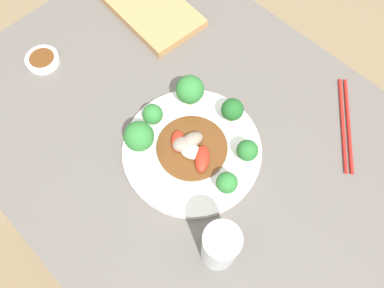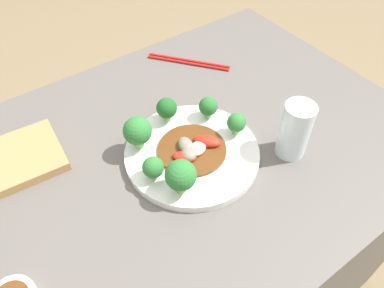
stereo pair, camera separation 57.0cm
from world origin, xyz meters
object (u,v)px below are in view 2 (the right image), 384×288
broccoli_east (236,123)px  stirfry_center (193,149)px  drinking_glass (295,130)px  broccoli_north (167,109)px  broccoli_northwest (137,131)px  broccoli_southwest (181,176)px  broccoli_northeast (208,107)px  broccoli_west (153,168)px  plate (192,153)px  chopsticks (188,62)px

broccoli_east → stirfry_center: bearing=173.8°
stirfry_center → drinking_glass: bearing=-31.3°
broccoli_north → broccoli_northwest: bearing=-161.1°
broccoli_north → broccoli_southwest: size_ratio=0.78×
broccoli_east → drinking_glass: (0.07, -0.10, 0.02)m
broccoli_northeast → broccoli_west: 0.20m
plate → drinking_glass: drinking_glass is taller
broccoli_east → broccoli_north: bearing=128.9°
broccoli_east → stirfry_center: broccoli_east is taller
broccoli_northwest → plate: bearing=-42.7°
plate → broccoli_northwest: (-0.08, 0.08, 0.05)m
broccoli_northeast → chopsticks: broccoli_northeast is taller
plate → broccoli_north: 0.12m
broccoli_north → chopsticks: broccoli_north is taller
plate → broccoli_northwest: bearing=137.3°
broccoli_east → plate: bearing=172.4°
broccoli_southwest → drinking_glass: bearing=-9.3°
broccoli_southwest → drinking_glass: 0.26m
broccoli_northeast → broccoli_east: bearing=-77.5°
stirfry_center → broccoli_northeast: bearing=36.3°
broccoli_southwest → broccoli_north: bearing=64.7°
broccoli_northeast → chopsticks: (0.10, 0.21, -0.04)m
plate → drinking_glass: 0.22m
plate → broccoli_southwest: 0.11m
broccoli_northwest → chopsticks: bearing=36.8°
broccoli_southwest → chopsticks: size_ratio=0.40×
chopsticks → broccoli_west: bearing=-134.7°
broccoli_west → broccoli_east: 0.21m
broccoli_northeast → drinking_glass: 0.19m
drinking_glass → stirfry_center: bearing=148.7°
stirfry_center → drinking_glass: 0.21m
plate → drinking_glass: size_ratio=2.23×
stirfry_center → chopsticks: bearing=56.4°
plate → broccoli_west: broccoli_west is taller
stirfry_center → drinking_glass: drinking_glass is taller
broccoli_northwest → stirfry_center: 0.12m
broccoli_northwest → stirfry_center: broccoli_northwest is taller
broccoli_northeast → broccoli_southwest: bearing=-141.3°
broccoli_north → broccoli_northwest: size_ratio=0.79×
plate → broccoli_northeast: (0.09, 0.06, 0.04)m
broccoli_west → broccoli_east: (0.21, -0.00, 0.00)m
broccoli_northeast → broccoli_northwest: broccoli_northwest is taller
broccoli_northeast → broccoli_northwest: size_ratio=0.71×
broccoli_northeast → broccoli_north: bearing=151.1°
broccoli_northeast → chopsticks: size_ratio=0.28×
broccoli_north → broccoli_northwest: (-0.09, -0.03, 0.01)m
broccoli_northwest → drinking_glass: drinking_glass is taller
plate → broccoli_northwest: size_ratio=3.82×
broccoli_west → broccoli_east: size_ratio=0.95×
broccoli_northeast → drinking_glass: size_ratio=0.41×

